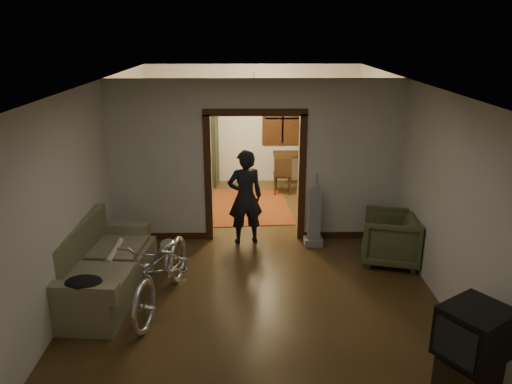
{
  "coord_description": "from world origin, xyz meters",
  "views": [
    {
      "loc": [
        -0.11,
        -7.53,
        3.58
      ],
      "look_at": [
        0.0,
        -0.3,
        1.2
      ],
      "focal_mm": 35.0,
      "sensor_mm": 36.0,
      "label": 1
    }
  ],
  "objects_px": {
    "locker": "(196,145)",
    "bicycle": "(162,268)",
    "sofa": "(102,263)",
    "person": "(245,197)",
    "desk": "(296,170)",
    "armchair": "(391,238)"
  },
  "relations": [
    {
      "from": "sofa",
      "to": "bicycle",
      "type": "xyz_separation_m",
      "value": [
        0.88,
        -0.27,
        0.04
      ]
    },
    {
      "from": "locker",
      "to": "bicycle",
      "type": "bearing_deg",
      "value": -80.69
    },
    {
      "from": "sofa",
      "to": "locker",
      "type": "distance_m",
      "value": 5.32
    },
    {
      "from": "sofa",
      "to": "bicycle",
      "type": "relative_size",
      "value": 1.05
    },
    {
      "from": "armchair",
      "to": "sofa",
      "type": "bearing_deg",
      "value": -62.63
    },
    {
      "from": "sofa",
      "to": "armchair",
      "type": "bearing_deg",
      "value": 17.64
    },
    {
      "from": "bicycle",
      "to": "armchair",
      "type": "xyz_separation_m",
      "value": [
        3.41,
        1.24,
        -0.13
      ]
    },
    {
      "from": "person",
      "to": "locker",
      "type": "xyz_separation_m",
      "value": [
        -1.17,
        3.45,
        0.13
      ]
    },
    {
      "from": "sofa",
      "to": "desk",
      "type": "relative_size",
      "value": 2.0
    },
    {
      "from": "bicycle",
      "to": "desk",
      "type": "distance_m",
      "value": 5.75
    },
    {
      "from": "sofa",
      "to": "armchair",
      "type": "height_order",
      "value": "sofa"
    },
    {
      "from": "locker",
      "to": "desk",
      "type": "distance_m",
      "value": 2.42
    },
    {
      "from": "bicycle",
      "to": "armchair",
      "type": "distance_m",
      "value": 3.63
    },
    {
      "from": "bicycle",
      "to": "locker",
      "type": "xyz_separation_m",
      "value": [
        -0.08,
        5.51,
        0.43
      ]
    },
    {
      "from": "sofa",
      "to": "armchair",
      "type": "xyz_separation_m",
      "value": [
        4.29,
        0.98,
        -0.09
      ]
    },
    {
      "from": "sofa",
      "to": "person",
      "type": "xyz_separation_m",
      "value": [
        1.98,
        1.79,
        0.34
      ]
    },
    {
      "from": "sofa",
      "to": "person",
      "type": "distance_m",
      "value": 2.69
    },
    {
      "from": "bicycle",
      "to": "sofa",
      "type": "bearing_deg",
      "value": 172.93
    },
    {
      "from": "person",
      "to": "desk",
      "type": "height_order",
      "value": "person"
    },
    {
      "from": "sofa",
      "to": "locker",
      "type": "height_order",
      "value": "locker"
    },
    {
      "from": "sofa",
      "to": "person",
      "type": "height_order",
      "value": "person"
    },
    {
      "from": "person",
      "to": "sofa",
      "type": "bearing_deg",
      "value": 30.0
    }
  ]
}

